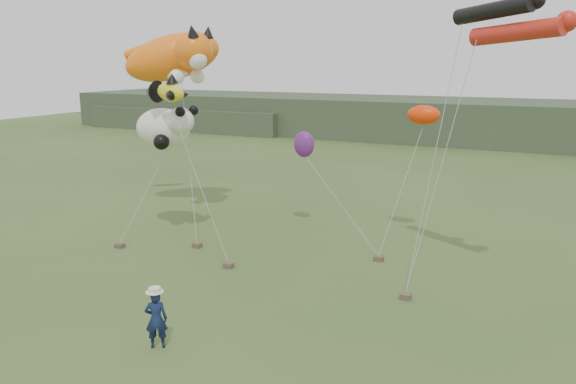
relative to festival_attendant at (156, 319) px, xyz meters
name	(u,v)px	position (x,y,z in m)	size (l,w,h in m)	color
ground	(217,319)	(0.53, 2.18, -0.84)	(120.00, 120.00, 0.00)	#385123
headland	(428,120)	(-2.58, 46.87, 1.09)	(90.00, 13.00, 4.00)	#2D3D28
festival_attendant	(156,319)	(0.00, 0.00, 0.00)	(0.61, 0.40, 1.67)	#121C43
sandbag_anchors	(259,261)	(-0.68, 7.10, -0.74)	(12.65, 3.53, 0.19)	brown
cat_kite	(177,57)	(-7.59, 11.70, 7.12)	(6.34, 4.47, 3.25)	orange
fish_kite	(164,91)	(-5.41, 7.75, 5.70)	(2.45, 1.62, 1.23)	yellow
tube_kites	(514,21)	(7.86, 8.54, 8.15)	(3.90, 2.45, 1.62)	black
panda_kite	(166,127)	(-6.12, 8.68, 4.07)	(3.09, 2.00, 1.92)	white
misc_kites	(367,129)	(1.88, 12.45, 4.01)	(6.49, 1.20, 2.53)	#FC3306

